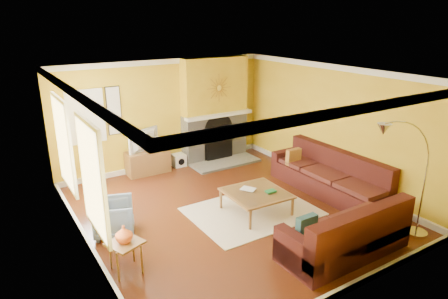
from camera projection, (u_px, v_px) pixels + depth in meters
floor at (229, 211)px, 7.97m from camera, size 5.50×6.00×0.02m
ceiling at (230, 73)px, 7.10m from camera, size 5.50×6.00×0.02m
wall_back at (164, 114)px, 9.95m from camera, size 5.50×0.02×2.70m
wall_front at (357, 207)px, 5.12m from camera, size 5.50×0.02×2.70m
wall_left at (79, 175)px, 6.14m from camera, size 0.02×6.00×2.70m
wall_right at (333, 126)px, 8.93m from camera, size 0.02×6.00×2.70m
baseboard at (229, 207)px, 7.94m from camera, size 5.50×6.00×0.12m
crown_molding at (230, 77)px, 7.12m from camera, size 5.50×6.00×0.12m
window_left_near at (63, 144)px, 7.15m from camera, size 0.06×1.22×1.72m
window_left_far at (91, 179)px, 5.63m from camera, size 0.06×1.22×1.72m
window_back at (86, 117)px, 8.88m from camera, size 0.82×0.06×1.22m
wall_art at (114, 111)px, 9.20m from camera, size 0.34×0.04×1.14m
fireplace at (215, 109)px, 10.46m from camera, size 1.80×0.40×2.70m
mantel at (219, 115)px, 10.30m from camera, size 1.92×0.22×0.08m
hearth at (226, 163)px, 10.44m from camera, size 1.80×0.70×0.06m
sunburst at (219, 88)px, 10.09m from camera, size 0.70×0.04×0.70m
rug at (252, 211)px, 7.90m from camera, size 2.40×1.80×0.02m
sectional_sofa at (305, 191)px, 7.74m from camera, size 3.10×3.70×0.90m
coffee_table at (256, 202)px, 7.81m from camera, size 1.16×1.16×0.44m
media_console at (148, 162)px, 9.77m from camera, size 1.04×0.47×0.57m
tv at (146, 140)px, 9.60m from camera, size 0.90×0.47×0.53m
subwoofer at (179, 160)px, 10.27m from camera, size 0.31×0.31×0.31m
armchair at (114, 217)px, 7.03m from camera, size 0.87×0.86×0.63m
side_table at (126, 257)px, 5.99m from camera, size 0.59×0.59×0.50m
vase at (124, 234)px, 5.87m from camera, size 0.32×0.32×0.27m
book at (246, 191)px, 7.74m from camera, size 0.31×0.34×0.03m
arc_lamp at (404, 184)px, 6.43m from camera, size 1.40×0.36×2.21m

